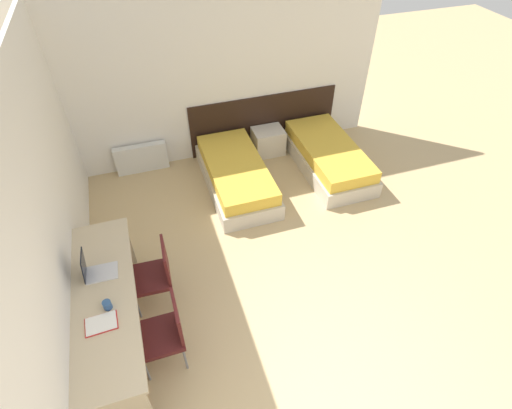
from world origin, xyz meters
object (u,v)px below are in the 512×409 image
chair_near_laptop (155,273)px  laptop (95,270)px  bed_near_window (236,175)px  chair_near_notebook (166,331)px  nightstand (268,141)px  bed_near_door (328,157)px

chair_near_laptop → laptop: bearing=-169.2°
bed_near_window → chair_near_notebook: chair_near_notebook is taller
nightstand → laptop: 3.74m
chair_near_laptop → bed_near_door: bearing=32.5°
bed_near_door → chair_near_laptop: chair_near_laptop is taller
nightstand → laptop: (-2.71, -2.49, 0.61)m
chair_near_notebook → nightstand: bearing=55.6°
chair_near_laptop → laptop: laptop is taller
bed_near_door → laptop: bearing=-153.0°
bed_near_window → laptop: size_ratio=5.72×
nightstand → chair_near_laptop: chair_near_laptop is taller
bed_near_door → chair_near_laptop: 3.40m
laptop → bed_near_door: bearing=29.2°
bed_near_window → bed_near_door: 1.54m
bed_near_window → nightstand: size_ratio=3.65×
nightstand → chair_near_notebook: bearing=-124.5°
bed_near_window → chair_near_notebook: bearing=-120.0°
nightstand → chair_near_laptop: size_ratio=0.59×
laptop → bed_near_window: bearing=44.6°
bed_near_window → bed_near_door: (1.54, 0.00, 0.00)m
bed_near_window → chair_near_laptop: bearing=-129.6°
bed_near_window → bed_near_door: size_ratio=1.00×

